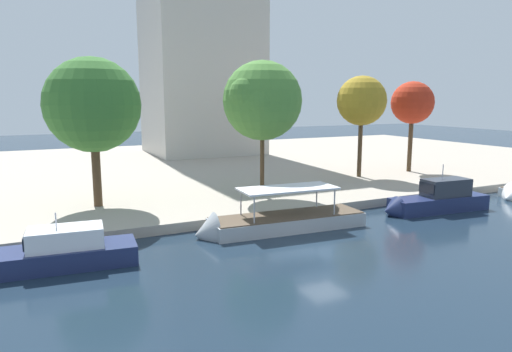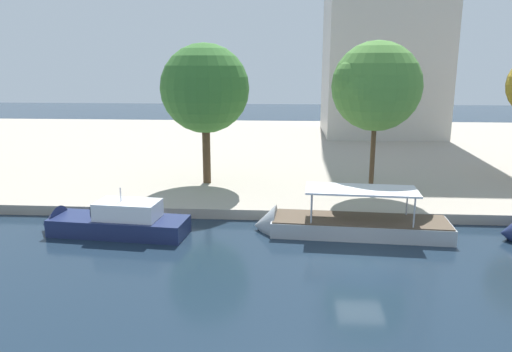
{
  "view_description": "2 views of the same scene",
  "coord_description": "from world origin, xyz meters",
  "px_view_note": "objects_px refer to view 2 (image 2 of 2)",
  "views": [
    {
      "loc": [
        -15.36,
        -22.11,
        9.2
      ],
      "look_at": [
        0.09,
        9.56,
        3.27
      ],
      "focal_mm": 32.29,
      "sensor_mm": 36.0,
      "label": 1
    },
    {
      "loc": [
        -3.96,
        -24.02,
        10.62
      ],
      "look_at": [
        -6.26,
        8.8,
        2.98
      ],
      "focal_mm": 33.63,
      "sensor_mm": 36.0,
      "label": 2
    }
  ],
  "objects_px": {
    "tree_3": "(374,86)",
    "motor_yacht_1": "(110,224)",
    "tour_boat_2": "(342,227)",
    "tree_4": "(204,88)"
  },
  "relations": [
    {
      "from": "tour_boat_2",
      "to": "tree_3",
      "type": "relative_size",
      "value": 1.07
    },
    {
      "from": "tree_3",
      "to": "tree_4",
      "type": "distance_m",
      "value": 13.65
    },
    {
      "from": "tree_3",
      "to": "motor_yacht_1",
      "type": "bearing_deg",
      "value": -153.84
    },
    {
      "from": "tour_boat_2",
      "to": "tree_4",
      "type": "height_order",
      "value": "tree_4"
    },
    {
      "from": "tour_boat_2",
      "to": "motor_yacht_1",
      "type": "bearing_deg",
      "value": 7.68
    },
    {
      "from": "tour_boat_2",
      "to": "tree_3",
      "type": "distance_m",
      "value": 11.84
    },
    {
      "from": "motor_yacht_1",
      "to": "tour_boat_2",
      "type": "distance_m",
      "value": 14.93
    },
    {
      "from": "motor_yacht_1",
      "to": "tour_boat_2",
      "type": "bearing_deg",
      "value": -170.69
    },
    {
      "from": "motor_yacht_1",
      "to": "tree_3",
      "type": "distance_m",
      "value": 21.42
    },
    {
      "from": "motor_yacht_1",
      "to": "tour_boat_2",
      "type": "xyz_separation_m",
      "value": [
        14.89,
        1.07,
        -0.21
      ]
    }
  ]
}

